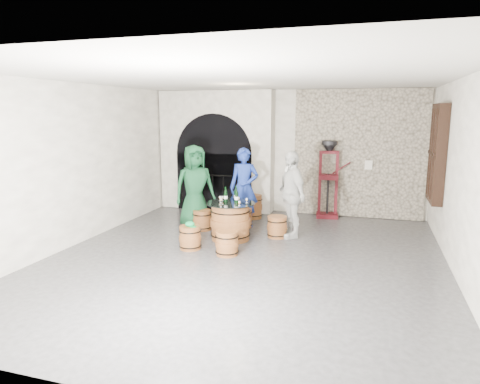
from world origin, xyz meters
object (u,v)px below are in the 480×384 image
(barrel_table, at_px, (230,221))
(wine_bottle_right, at_px, (236,195))
(person_green, at_px, (195,187))
(wine_bottle_left, at_px, (226,196))
(barrel_stool_near_left, at_px, (190,238))
(corking_press, at_px, (328,173))
(person_white, at_px, (291,194))
(person_blue, at_px, (244,188))
(side_barrel, at_px, (254,207))
(barrel_stool_near_right, at_px, (227,243))
(barrel_stool_right, at_px, (277,227))
(barrel_stool_far, at_px, (243,218))
(barrel_stool_left, at_px, (202,220))
(wine_bottle_center, at_px, (237,197))

(barrel_table, xyz_separation_m, wine_bottle_right, (0.06, 0.18, 0.53))
(person_green, xyz_separation_m, wine_bottle_left, (0.96, -0.62, -0.04))
(barrel_stool_near_left, bearing_deg, corking_press, 55.96)
(barrel_stool_near_left, height_order, person_white, person_white)
(person_blue, height_order, person_white, person_white)
(side_barrel, bearing_deg, wine_bottle_right, -86.96)
(wine_bottle_left, bearing_deg, barrel_stool_near_right, -69.80)
(person_white, distance_m, wine_bottle_right, 1.17)
(barrel_stool_near_right, xyz_separation_m, person_white, (0.90, 1.55, 0.70))
(barrel_stool_right, distance_m, wine_bottle_left, 1.29)
(side_barrel, bearing_deg, person_blue, -90.24)
(barrel_stool_far, relative_size, person_green, 0.24)
(barrel_stool_near_left, relative_size, person_white, 0.25)
(barrel_stool_far, relative_size, wine_bottle_left, 1.41)
(barrel_table, xyz_separation_m, barrel_stool_left, (-0.85, 0.53, -0.16))
(wine_bottle_right, bearing_deg, corking_press, 54.75)
(barrel_stool_far, bearing_deg, person_blue, 91.66)
(wine_bottle_center, bearing_deg, barrel_stool_left, 152.14)
(wine_bottle_left, height_order, side_barrel, wine_bottle_left)
(barrel_table, distance_m, barrel_stool_right, 1.02)
(barrel_stool_right, height_order, wine_bottle_left, wine_bottle_left)
(barrel_stool_left, xyz_separation_m, wine_bottle_left, (0.73, -0.48, 0.69))
(person_blue, distance_m, wine_bottle_center, 1.10)
(barrel_table, bearing_deg, wine_bottle_left, 159.09)
(corking_press, bearing_deg, side_barrel, -168.09)
(barrel_table, distance_m, corking_press, 3.16)
(wine_bottle_center, xyz_separation_m, side_barrel, (-0.16, 1.90, -0.62))
(person_white, bearing_deg, barrel_stool_near_right, -65.98)
(barrel_stool_far, xyz_separation_m, wine_bottle_left, (-0.09, -0.96, 0.69))
(wine_bottle_right, bearing_deg, side_barrel, 93.04)
(person_blue, distance_m, wine_bottle_right, 0.92)
(person_green, xyz_separation_m, person_blue, (1.05, 0.43, -0.04))
(wine_bottle_center, xyz_separation_m, corking_press, (1.60, 2.53, 0.21))
(barrel_stool_right, distance_m, person_blue, 1.33)
(person_green, bearing_deg, person_blue, -19.17)
(person_blue, relative_size, person_white, 0.99)
(barrel_stool_far, relative_size, wine_bottle_right, 1.41)
(barrel_stool_far, relative_size, corking_press, 0.24)
(barrel_stool_near_left, height_order, wine_bottle_center, wine_bottle_center)
(barrel_stool_right, bearing_deg, barrel_stool_near_left, -138.36)
(barrel_stool_right, bearing_deg, side_barrel, 122.27)
(barrel_stool_far, height_order, wine_bottle_left, wine_bottle_left)
(barrel_stool_left, relative_size, barrel_stool_near_right, 1.00)
(wine_bottle_left, bearing_deg, wine_bottle_center, -8.28)
(barrel_stool_left, xyz_separation_m, wine_bottle_center, (0.98, -0.52, 0.69))
(barrel_stool_right, bearing_deg, person_blue, 145.15)
(wine_bottle_right, bearing_deg, wine_bottle_center, -68.47)
(barrel_stool_left, height_order, side_barrel, side_barrel)
(person_white, distance_m, corking_press, 2.06)
(barrel_stool_far, bearing_deg, barrel_stool_left, -150.07)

